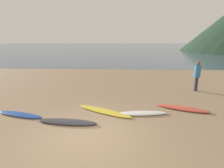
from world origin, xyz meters
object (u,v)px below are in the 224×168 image
Objects in this scene: surfboard_1 at (67,122)px; surfboard_3 at (142,113)px; surfboard_4 at (182,108)px; surfboard_2 at (104,111)px; person_0 at (197,74)px; surfboard_0 at (20,114)px.

surfboard_1 reaches higher than surfboard_3.
surfboard_3 is 0.94× the size of surfboard_4.
person_0 is (5.26, 3.59, 1.03)m from surfboard_2.
surfboard_0 is at bearing 178.37° from surfboard_3.
surfboard_4 is at bearing 24.24° from surfboard_1.
surfboard_1 is (2.16, -0.60, 0.01)m from surfboard_0.
person_0 reaches higher than surfboard_0.
surfboard_1 reaches higher than surfboard_2.
surfboard_0 is 9.71m from person_0.
surfboard_1 is at bearing -167.38° from surfboard_3.
surfboard_0 is 7.04m from surfboard_4.
person_0 is at bearing 82.58° from surfboard_4.
surfboard_2 is (3.47, 0.53, -0.00)m from surfboard_0.
surfboard_3 reaches higher than surfboard_0.
surfboard_3 is (2.91, 0.96, -0.00)m from surfboard_1.
surfboard_4 is 3.71m from person_0.
surfboard_0 is 0.95× the size of surfboard_4.
surfboard_2 is 1.47× the size of person_0.
surfboard_2 is 1.17× the size of surfboard_4.
surfboard_3 is (5.07, 0.36, 0.00)m from surfboard_0.
surfboard_4 reaches higher than surfboard_2.
person_0 reaches higher than surfboard_4.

